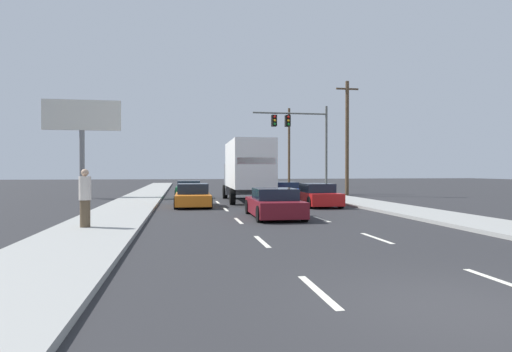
{
  "coord_description": "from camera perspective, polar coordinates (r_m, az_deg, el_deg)",
  "views": [
    {
      "loc": [
        -3.89,
        -5.44,
        1.97
      ],
      "look_at": [
        0.65,
        20.87,
        1.63
      ],
      "focal_mm": 30.24,
      "sensor_mm": 36.0,
      "label": 1
    }
  ],
  "objects": [
    {
      "name": "box_truck",
      "position": [
        26.99,
        -1.21,
        1.11
      ],
      "size": [
        2.66,
        8.59,
        3.75
      ],
      "color": "white",
      "rests_on": "ground_plane"
    },
    {
      "name": "utility_pole_mid",
      "position": [
        34.34,
        11.96,
        5.09
      ],
      "size": [
        1.8,
        0.28,
        8.92
      ],
      "color": "brown",
      "rests_on": "ground_plane"
    },
    {
      "name": "car_green",
      "position": [
        31.68,
        -8.88,
        -1.81
      ],
      "size": [
        1.98,
        4.05,
        1.23
      ],
      "color": "#196B38",
      "rests_on": "ground_plane"
    },
    {
      "name": "car_blue",
      "position": [
        31.53,
        3.92,
        -1.92
      ],
      "size": [
        1.97,
        4.19,
        1.13
      ],
      "color": "#1E389E",
      "rests_on": "ground_plane"
    },
    {
      "name": "car_red",
      "position": [
        24.04,
        8.1,
        -2.6
      ],
      "size": [
        1.91,
        4.05,
        1.26
      ],
      "color": "red",
      "rests_on": "ground_plane"
    },
    {
      "name": "traffic_signal_mast",
      "position": [
        36.84,
        5.52,
        6.13
      ],
      "size": [
        6.5,
        0.69,
        7.49
      ],
      "color": "#595B56",
      "rests_on": "ground_plane"
    },
    {
      "name": "lane_markings",
      "position": [
        29.55,
        -2.22,
        -3.09
      ],
      "size": [
        3.54,
        57.0,
        0.01
      ],
      "color": "silver",
      "rests_on": "ground_plane"
    },
    {
      "name": "car_orange",
      "position": [
        23.83,
        -8.37,
        -2.66
      ],
      "size": [
        1.99,
        4.25,
        1.26
      ],
      "color": "orange",
      "rests_on": "ground_plane"
    },
    {
      "name": "utility_pole_far",
      "position": [
        51.44,
        4.39,
        3.91
      ],
      "size": [
        1.8,
        0.28,
        9.38
      ],
      "color": "brown",
      "rests_on": "ground_plane"
    },
    {
      "name": "ground_plane",
      "position": [
        30.75,
        -2.51,
        -2.95
      ],
      "size": [
        140.0,
        140.0,
        0.0
      ],
      "primitive_type": "plane",
      "color": "#2B2B2D"
    },
    {
      "name": "car_maroon",
      "position": [
        18.12,
        2.42,
        -3.73
      ],
      "size": [
        2.05,
        4.42,
        1.23
      ],
      "color": "maroon",
      "rests_on": "ground_plane"
    },
    {
      "name": "sidewalk_left",
      "position": [
        25.66,
        -15.98,
        -3.55
      ],
      "size": [
        2.81,
        80.0,
        0.14
      ],
      "primitive_type": "cube",
      "color": "#9E9E99",
      "rests_on": "ground_plane"
    },
    {
      "name": "pedestrian_near_corner",
      "position": [
        15.01,
        -21.68,
        -2.7
      ],
      "size": [
        0.38,
        0.38,
        1.88
      ],
      "color": "brown",
      "rests_on": "sidewalk_left"
    },
    {
      "name": "sidewalk_right",
      "position": [
        27.6,
        12.71,
        -3.24
      ],
      "size": [
        2.81,
        80.0,
        0.14
      ],
      "primitive_type": "cube",
      "color": "#9E9E99",
      "rests_on": "ground_plane"
    },
    {
      "name": "roadside_billboard",
      "position": [
        33.43,
        -22.04,
        6.22
      ],
      "size": [
        5.39,
        0.36,
        7.03
      ],
      "color": "slate",
      "rests_on": "ground_plane"
    }
  ]
}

